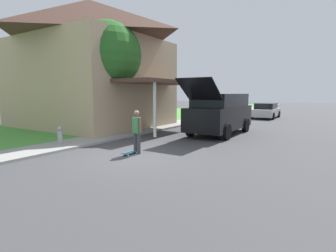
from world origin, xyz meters
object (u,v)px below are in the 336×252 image
Objects in this scene: car_down_street at (266,111)px; skateboarder at (137,130)px; fire_hydrant at (60,135)px; skateboard at (131,152)px; lawn_tree_near at (108,55)px; suv_parked at (220,113)px.

skateboarder is (-0.88, -17.31, 0.23)m from car_down_street.
skateboard is at bearing 7.02° from fire_hydrant.
lawn_tree_near is 15.60m from car_down_street.
lawn_tree_near reaches higher than car_down_street.
suv_parked is at bearing 81.43° from skateboard.
lawn_tree_near is 8.08× the size of fire_hydrant.
skateboard is 1.02× the size of fire_hydrant.
skateboarder is at bearing -34.81° from lawn_tree_near.
lawn_tree_near is 6.96m from skateboard.
fire_hydrant is at bearing -123.53° from suv_parked.
car_down_street is 5.63× the size of skateboard.
skateboarder is 2.16× the size of fire_hydrant.
skateboarder is at bearing -92.91° from car_down_street.
skateboarder is at bearing -97.78° from suv_parked.
car_down_street is at bearing 69.22° from lawn_tree_near.
car_down_street is (0.04, 11.14, -0.52)m from suv_parked.
suv_parked is (5.34, 3.04, -3.14)m from lawn_tree_near.
suv_parked reaches higher than skateboarder.
fire_hydrant is (-4.53, -6.84, -0.72)m from suv_parked.
skateboarder reaches higher than car_down_street.
skateboard is at bearing -98.57° from suv_parked.
skateboarder is at bearing 10.32° from fire_hydrant.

